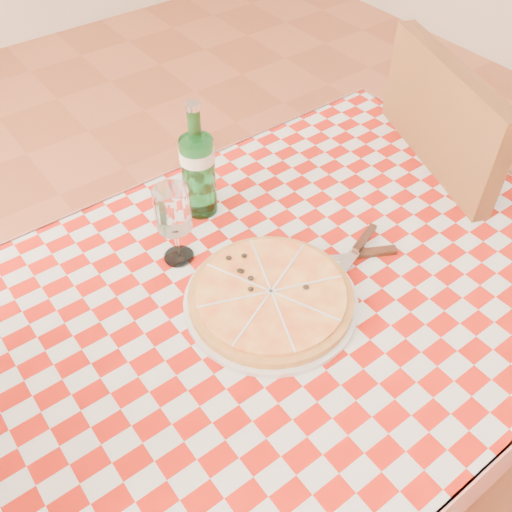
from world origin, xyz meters
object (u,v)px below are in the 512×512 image
at_px(dining_table, 282,323).
at_px(pizza_plate, 271,296).
at_px(water_bottle, 197,160).
at_px(chair_near, 452,209).
at_px(wine_glass, 175,226).

height_order(dining_table, pizza_plate, pizza_plate).
xyz_separation_m(pizza_plate, water_bottle, (0.04, 0.30, 0.11)).
bearing_deg(chair_near, pizza_plate, -152.51).
relative_size(chair_near, pizza_plate, 3.09).
distance_m(water_bottle, wine_glass, 0.16).
xyz_separation_m(water_bottle, wine_glass, (-0.12, -0.10, -0.04)).
bearing_deg(water_bottle, dining_table, -91.31).
relative_size(pizza_plate, water_bottle, 1.24).
relative_size(chair_near, wine_glass, 5.83).
height_order(dining_table, wine_glass, wine_glass).
bearing_deg(pizza_plate, water_bottle, 81.77).
xyz_separation_m(dining_table, pizza_plate, (-0.04, -0.01, 0.12)).
distance_m(pizza_plate, wine_glass, 0.23).
bearing_deg(dining_table, chair_near, 6.26).
distance_m(dining_table, water_bottle, 0.37).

